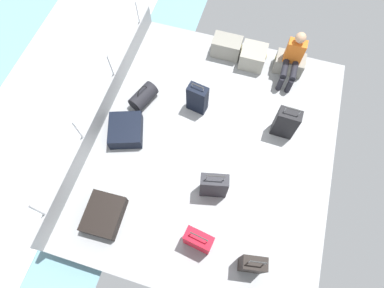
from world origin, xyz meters
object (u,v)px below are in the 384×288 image
(suitcase_6, at_px, (104,215))
(cargo_crate_1, at_px, (253,57))
(suitcase_3, at_px, (126,130))
(suitcase_5, at_px, (198,240))
(passenger_seated, at_px, (293,58))
(duffel_bag, at_px, (143,96))
(suitcase_0, at_px, (286,123))
(cargo_crate_2, at_px, (289,63))
(suitcase_4, at_px, (197,99))
(cargo_crate_0, at_px, (227,47))
(suitcase_1, at_px, (214,186))
(suitcase_2, at_px, (252,265))

(suitcase_6, bearing_deg, cargo_crate_1, 66.68)
(suitcase_3, bearing_deg, suitcase_5, -39.57)
(passenger_seated, distance_m, suitcase_3, 3.48)
(duffel_bag, bearing_deg, suitcase_0, 1.98)
(cargo_crate_2, height_order, suitcase_6, cargo_crate_2)
(cargo_crate_1, distance_m, cargo_crate_2, 0.75)
(suitcase_3, relative_size, duffel_bag, 1.30)
(cargo_crate_2, xyz_separation_m, suitcase_5, (-0.80, -3.91, 0.11))
(cargo_crate_1, distance_m, suitcase_5, 3.85)
(suitcase_4, height_order, suitcase_6, suitcase_4)
(passenger_seated, height_order, suitcase_4, passenger_seated)
(suitcase_3, bearing_deg, suitcase_0, 17.40)
(cargo_crate_0, distance_m, suitcase_3, 2.75)
(suitcase_5, bearing_deg, suitcase_0, 68.62)
(cargo_crate_0, relative_size, passenger_seated, 0.60)
(cargo_crate_0, relative_size, suitcase_6, 0.87)
(cargo_crate_1, xyz_separation_m, passenger_seated, (0.75, -0.11, 0.34))
(passenger_seated, height_order, suitcase_0, passenger_seated)
(suitcase_6, relative_size, duffel_bag, 1.15)
(cargo_crate_1, bearing_deg, suitcase_5, -90.83)
(cargo_crate_2, relative_size, duffel_bag, 0.99)
(passenger_seated, bearing_deg, suitcase_5, -102.16)
(suitcase_1, bearing_deg, duffel_bag, 141.83)
(passenger_seated, xyz_separation_m, suitcase_2, (0.06, -3.84, -0.23))
(suitcase_0, xyz_separation_m, duffel_bag, (-2.73, -0.09, -0.19))
(suitcase_1, bearing_deg, cargo_crate_0, 99.82)
(cargo_crate_2, height_order, suitcase_3, cargo_crate_2)
(suitcase_4, bearing_deg, cargo_crate_0, 82.04)
(cargo_crate_1, distance_m, suitcase_3, 3.00)
(suitcase_5, bearing_deg, suitcase_2, -7.02)
(suitcase_1, distance_m, suitcase_3, 1.96)
(passenger_seated, relative_size, suitcase_3, 1.30)
(suitcase_4, xyz_separation_m, suitcase_6, (-0.88, -2.50, -0.21))
(passenger_seated, xyz_separation_m, suitcase_3, (-2.66, -2.21, -0.40))
(suitcase_2, bearing_deg, suitcase_5, 172.98)
(suitcase_5, bearing_deg, suitcase_4, 106.65)
(suitcase_6, bearing_deg, suitcase_1, 30.21)
(suitcase_2, height_order, duffel_bag, suitcase_2)
(cargo_crate_2, bearing_deg, suitcase_5, -101.62)
(suitcase_1, height_order, duffel_bag, suitcase_1)
(suitcase_3, distance_m, duffel_bag, 0.78)
(suitcase_1, height_order, suitcase_5, suitcase_1)
(suitcase_0, bearing_deg, suitcase_1, -122.16)
(cargo_crate_2, bearing_deg, suitcase_1, -105.01)
(passenger_seated, relative_size, suitcase_5, 1.48)
(suitcase_2, bearing_deg, cargo_crate_0, 109.03)
(cargo_crate_1, bearing_deg, suitcase_1, -91.12)
(suitcase_0, relative_size, suitcase_4, 1.12)
(passenger_seated, height_order, suitcase_2, passenger_seated)
(suitcase_0, distance_m, suitcase_4, 1.68)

